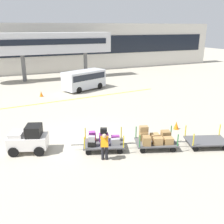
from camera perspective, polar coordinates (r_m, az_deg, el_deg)
ground_plane at (r=16.35m, az=-5.60°, el=-5.71°), size 120.00×120.00×0.00m
apron_lead_line at (r=25.34m, az=-6.74°, el=3.09°), size 16.67×1.62×0.01m
terminal_building at (r=40.59m, az=-17.47°, el=13.33°), size 63.35×2.51×7.19m
jet_bridge at (r=34.66m, az=-15.55°, el=14.47°), size 17.01×3.00×5.98m
baggage_tug at (r=14.94m, az=-18.13°, el=-5.86°), size 2.35×1.79×1.58m
baggage_cart_lead at (r=14.60m, az=-2.07°, el=-6.46°), size 3.07×2.08×1.16m
baggage_cart_middle at (r=14.95m, az=9.56°, el=-5.95°), size 3.07×2.08×1.23m
baggage_cart_tail at (r=15.98m, az=20.28°, el=-6.07°), size 3.07×2.08×1.10m
baggage_handler at (r=13.31m, az=-1.68°, el=-7.40°), size 0.53×0.54×1.56m
shuttle_van at (r=28.59m, az=-6.23°, el=7.41°), size 5.16×3.57×2.10m
safety_cone_near at (r=26.68m, az=-15.52°, el=3.92°), size 0.36×0.36×0.55m
safety_cone_far at (r=18.02m, az=14.14°, el=-2.91°), size 0.36×0.36×0.55m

